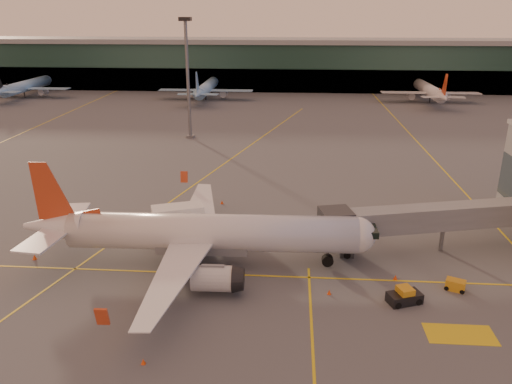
# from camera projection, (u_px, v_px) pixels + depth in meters

# --- Properties ---
(ground) EXTENTS (600.00, 600.00, 0.00)m
(ground) POSITION_uv_depth(u_px,v_px,m) (259.00, 301.00, 48.85)
(ground) COLOR #4C4F54
(ground) RESTS_ON ground
(taxi_markings) EXTENTS (100.12, 173.00, 0.01)m
(taxi_markings) POSITION_uv_depth(u_px,v_px,m) (236.00, 167.00, 91.05)
(taxi_markings) COLOR yellow
(taxi_markings) RESTS_ON ground
(terminal) EXTENTS (400.00, 20.00, 17.60)m
(terminal) POSITION_uv_depth(u_px,v_px,m) (286.00, 64.00, 178.74)
(terminal) COLOR #19382D
(terminal) RESTS_ON ground
(mast_west_near) EXTENTS (2.40, 2.40, 25.60)m
(mast_west_near) POSITION_uv_depth(u_px,v_px,m) (187.00, 70.00, 107.02)
(mast_west_near) COLOR slate
(mast_west_near) RESTS_ON ground
(distant_aircraft_row) EXTENTS (350.00, 34.00, 13.00)m
(distant_aircraft_row) POSITION_uv_depth(u_px,v_px,m) (318.00, 100.00, 158.68)
(distant_aircraft_row) COLOR #83B4DC
(distant_aircraft_row) RESTS_ON ground
(main_airplane) EXTENTS (38.85, 34.93, 11.74)m
(main_airplane) POSITION_uv_depth(u_px,v_px,m) (201.00, 234.00, 54.57)
(main_airplane) COLOR silver
(main_airplane) RESTS_ON ground
(jet_bridge) EXTENTS (30.31, 10.29, 5.83)m
(jet_bridge) POSITION_uv_depth(u_px,v_px,m) (456.00, 217.00, 58.22)
(jet_bridge) COLOR slate
(jet_bridge) RESTS_ON ground
(catering_truck) EXTENTS (6.61, 4.59, 4.72)m
(catering_truck) POSITION_uv_depth(u_px,v_px,m) (179.00, 222.00, 60.52)
(catering_truck) COLOR maroon
(catering_truck) RESTS_ON ground
(gpu_cart) EXTENTS (2.22, 1.84, 1.12)m
(gpu_cart) POSITION_uv_depth(u_px,v_px,m) (455.00, 285.00, 50.63)
(gpu_cart) COLOR orange
(gpu_cart) RESTS_ON ground
(pushback_tug) EXTENTS (3.62, 2.73, 1.66)m
(pushback_tug) POSITION_uv_depth(u_px,v_px,m) (405.00, 297.00, 48.38)
(pushback_tug) COLOR black
(pushback_tug) RESTS_ON ground
(cone_nose) EXTENTS (0.43, 0.43, 0.54)m
(cone_nose) POSITION_uv_depth(u_px,v_px,m) (395.00, 277.00, 52.69)
(cone_nose) COLOR #F2480C
(cone_nose) RESTS_ON ground
(cone_tail) EXTENTS (0.47, 0.47, 0.60)m
(cone_tail) POSITION_uv_depth(u_px,v_px,m) (35.00, 257.00, 56.98)
(cone_tail) COLOR #F2480C
(cone_tail) RESTS_ON ground
(cone_wing_right) EXTENTS (0.38, 0.38, 0.49)m
(cone_wing_right) POSITION_uv_depth(u_px,v_px,m) (143.00, 361.00, 40.08)
(cone_wing_right) COLOR #F2480C
(cone_wing_right) RESTS_ON ground
(cone_wing_left) EXTENTS (0.43, 0.43, 0.55)m
(cone_wing_left) POSITION_uv_depth(u_px,v_px,m) (222.00, 202.00, 73.43)
(cone_wing_left) COLOR #F2480C
(cone_wing_left) RESTS_ON ground
(cone_fwd) EXTENTS (0.40, 0.40, 0.50)m
(cone_fwd) POSITION_uv_depth(u_px,v_px,m) (329.00, 292.00, 49.97)
(cone_fwd) COLOR #F2480C
(cone_fwd) RESTS_ON ground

